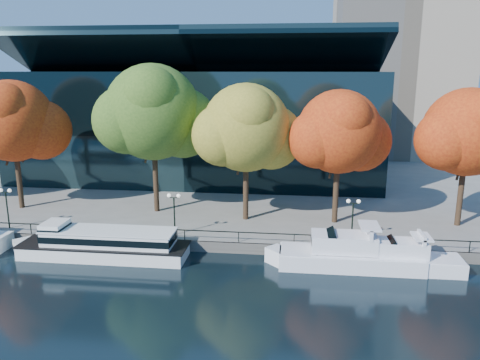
# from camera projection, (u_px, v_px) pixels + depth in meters

# --- Properties ---
(ground) EXTENTS (160.00, 160.00, 0.00)m
(ground) POSITION_uv_depth(u_px,v_px,m) (176.00, 264.00, 40.12)
(ground) COLOR black
(ground) RESTS_ON ground
(promenade) EXTENTS (90.00, 67.08, 1.00)m
(promenade) POSITION_uv_depth(u_px,v_px,m) (232.00, 170.00, 75.16)
(promenade) COLOR slate
(promenade) RESTS_ON ground
(railing) EXTENTS (88.20, 0.08, 0.99)m
(railing) POSITION_uv_depth(u_px,v_px,m) (185.00, 230.00, 42.81)
(railing) COLOR black
(railing) RESTS_ON promenade
(convention_building) EXTENTS (50.00, 24.57, 21.43)m
(convention_building) POSITION_uv_depth(u_px,v_px,m) (201.00, 123.00, 69.32)
(convention_building) COLOR black
(convention_building) RESTS_ON ground
(tour_boat) EXTENTS (16.38, 3.65, 3.11)m
(tour_boat) POSITION_uv_depth(u_px,v_px,m) (100.00, 243.00, 41.41)
(tour_boat) COLOR white
(tour_boat) RESTS_ON ground
(cruiser_near) EXTENTS (13.16, 3.39, 3.81)m
(cruiser_near) POSITION_uv_depth(u_px,v_px,m) (344.00, 254.00, 39.33)
(cruiser_near) COLOR white
(cruiser_near) RESTS_ON ground
(cruiser_far) EXTENTS (10.16, 2.82, 3.32)m
(cruiser_far) POSITION_uv_depth(u_px,v_px,m) (401.00, 258.00, 38.69)
(cruiser_far) COLOR white
(cruiser_far) RESTS_ON ground
(tree_1) EXTENTS (11.08, 9.09, 14.25)m
(tree_1) POSITION_uv_depth(u_px,v_px,m) (14.00, 123.00, 50.80)
(tree_1) COLOR black
(tree_1) RESTS_ON promenade
(tree_2) EXTENTS (12.70, 10.41, 15.96)m
(tree_2) POSITION_uv_depth(u_px,v_px,m) (155.00, 114.00, 49.30)
(tree_2) COLOR black
(tree_2) RESTS_ON promenade
(tree_3) EXTENTS (11.11, 9.11, 14.03)m
(tree_3) POSITION_uv_depth(u_px,v_px,m) (248.00, 130.00, 46.82)
(tree_3) COLOR black
(tree_3) RESTS_ON promenade
(tree_4) EXTENTS (10.35, 8.48, 13.46)m
(tree_4) POSITION_uv_depth(u_px,v_px,m) (341.00, 134.00, 45.91)
(tree_4) COLOR black
(tree_4) RESTS_ON promenade
(tree_5) EXTENTS (10.64, 8.73, 13.67)m
(tree_5) POSITION_uv_depth(u_px,v_px,m) (469.00, 134.00, 44.92)
(tree_5) COLOR black
(tree_5) RESTS_ON promenade
(lamp_0) EXTENTS (1.26, 0.36, 4.03)m
(lamp_0) POSITION_uv_depth(u_px,v_px,m) (6.00, 199.00, 45.58)
(lamp_0) COLOR black
(lamp_0) RESTS_ON promenade
(lamp_1) EXTENTS (1.26, 0.36, 4.03)m
(lamp_1) POSITION_uv_depth(u_px,v_px,m) (174.00, 205.00, 43.69)
(lamp_1) COLOR black
(lamp_1) RESTS_ON promenade
(lamp_2) EXTENTS (1.26, 0.36, 4.03)m
(lamp_2) POSITION_uv_depth(u_px,v_px,m) (353.00, 211.00, 41.84)
(lamp_2) COLOR black
(lamp_2) RESTS_ON promenade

